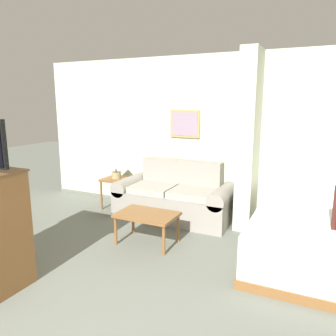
{
  "coord_description": "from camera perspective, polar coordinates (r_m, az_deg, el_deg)",
  "views": [
    {
      "loc": [
        1.61,
        -1.44,
        1.88
      ],
      "look_at": [
        -0.12,
        2.18,
        1.05
      ],
      "focal_mm": 35.0,
      "sensor_mm": 36.0,
      "label": 1
    }
  ],
  "objects": [
    {
      "name": "coffee_table",
      "position": [
        4.39,
        -3.68,
        -8.48
      ],
      "size": [
        0.79,
        0.52,
        0.42
      ],
      "color": "brown",
      "rests_on": "ground_plane"
    },
    {
      "name": "table_lamp",
      "position": [
        5.77,
        -9.07,
        0.78
      ],
      "size": [
        0.32,
        0.32,
        0.39
      ],
      "color": "tan",
      "rests_on": "side_table"
    },
    {
      "name": "wall_back",
      "position": [
        5.41,
        8.06,
        5.36
      ],
      "size": [
        6.6,
        0.16,
        2.6
      ],
      "color": "beige",
      "rests_on": "ground_plane"
    },
    {
      "name": "couch",
      "position": [
        5.33,
        1.18,
        -5.24
      ],
      "size": [
        1.89,
        0.84,
        0.91
      ],
      "color": "gray",
      "rests_on": "ground_plane"
    },
    {
      "name": "wall_partition_pillar",
      "position": [
        4.92,
        13.88,
        4.58
      ],
      "size": [
        0.24,
        0.57,
        2.6
      ],
      "color": "beige",
      "rests_on": "ground_plane"
    },
    {
      "name": "bed",
      "position": [
        4.34,
        25.51,
        -11.11
      ],
      "size": [
        1.6,
        2.01,
        0.56
      ],
      "color": "brown",
      "rests_on": "ground_plane"
    },
    {
      "name": "side_table",
      "position": [
        5.85,
        -8.96,
        -2.63
      ],
      "size": [
        0.45,
        0.45,
        0.54
      ],
      "color": "brown",
      "rests_on": "ground_plane"
    }
  ]
}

